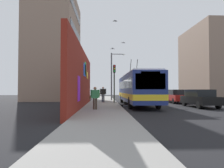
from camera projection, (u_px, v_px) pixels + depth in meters
ground_plane at (119, 105)px, 20.26m from camera, size 80.00×80.00×0.00m
sidewalk_slab at (103, 104)px, 20.20m from camera, size 48.00×3.20×0.15m
graffiti_wall at (82, 79)px, 16.90m from camera, size 15.39×0.32×4.89m
building_far_left at (55, 48)px, 31.68m from camera, size 12.23×6.43×16.34m
building_far_right at (211, 63)px, 34.40m from camera, size 11.79×7.08×12.24m
city_bus at (136, 88)px, 20.25m from camera, size 12.46×2.57×4.87m
parked_car_black at (200, 98)px, 17.68m from camera, size 4.52×1.80×1.58m
parked_car_red at (176, 96)px, 23.48m from camera, size 4.41×1.78×1.58m
parked_car_silver at (162, 95)px, 28.94m from camera, size 4.11×1.90×1.58m
parked_car_dark_gray at (152, 94)px, 35.12m from camera, size 4.81×1.83×1.58m
pedestrian_near_wall at (95, 96)px, 14.27m from camera, size 0.22×0.73×1.61m
pedestrian_midblock at (103, 93)px, 22.51m from camera, size 0.23×0.77×1.75m
traffic_light at (114, 77)px, 21.95m from camera, size 0.49×0.28×4.17m
street_lamp at (113, 73)px, 27.50m from camera, size 0.44×1.95×6.49m
flying_pigeons at (117, 38)px, 24.82m from camera, size 2.37×1.92×3.09m
curbside_puddle at (125, 106)px, 19.37m from camera, size 1.98×1.98×0.00m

